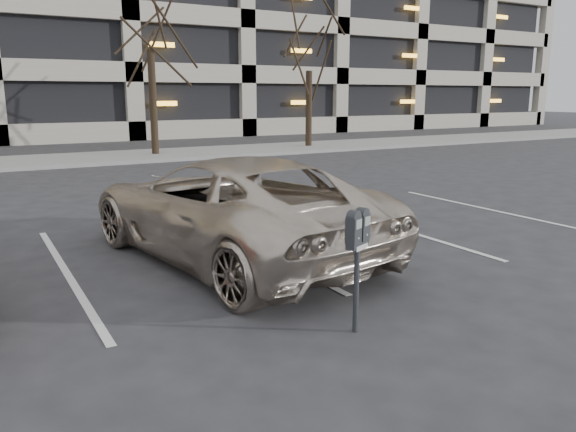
% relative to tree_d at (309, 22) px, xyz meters
% --- Properties ---
extents(ground, '(140.00, 140.00, 0.00)m').
position_rel_tree_d_xyz_m(ground, '(-11.00, -16.00, -5.43)').
color(ground, '#28282B').
rests_on(ground, ground).
extents(sidewalk, '(80.00, 4.00, 0.12)m').
position_rel_tree_d_xyz_m(sidewalk, '(-11.00, 0.00, -5.37)').
color(sidewalk, gray).
rests_on(sidewalk, ground).
extents(stall_lines, '(16.90, 5.20, 0.00)m').
position_rel_tree_d_xyz_m(stall_lines, '(-12.40, -13.70, -5.42)').
color(stall_lines, silver).
rests_on(stall_lines, ground).
extents(tree_d, '(3.31, 3.31, 7.52)m').
position_rel_tree_d_xyz_m(tree_d, '(0.00, 0.00, 0.00)').
color(tree_d, black).
rests_on(tree_d, ground).
extents(parking_meter, '(0.34, 0.24, 1.25)m').
position_rel_tree_d_xyz_m(parking_meter, '(-10.16, -17.17, -4.47)').
color(parking_meter, black).
rests_on(parking_meter, ground).
extents(suv_silver, '(3.27, 5.72, 1.51)m').
position_rel_tree_d_xyz_m(suv_silver, '(-10.13, -14.05, -4.68)').
color(suv_silver, beige).
rests_on(suv_silver, ground).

